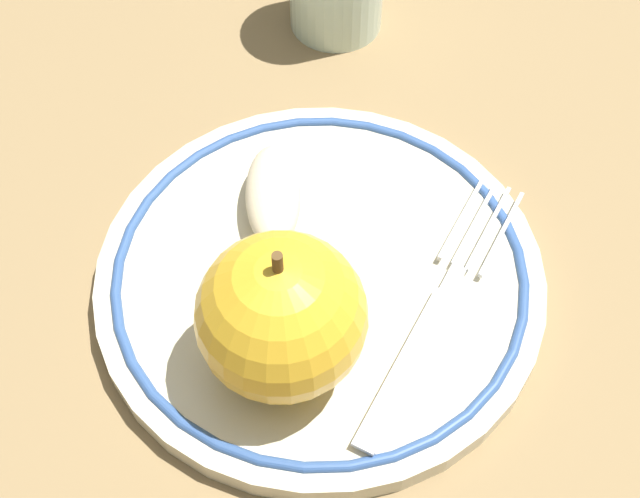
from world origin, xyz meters
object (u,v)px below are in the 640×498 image
(apple_red_whole, at_px, (275,312))
(fork, at_px, (435,313))
(plate, at_px, (320,278))
(apple_slice_front, at_px, (273,195))

(apple_red_whole, distance_m, fork, 0.09)
(plate, bearing_deg, fork, 12.78)
(apple_slice_front, bearing_deg, apple_red_whole, -179.82)
(apple_slice_front, bearing_deg, fork, -131.99)
(fork, bearing_deg, apple_slice_front, 78.96)
(apple_red_whole, bearing_deg, fork, 53.38)
(apple_slice_front, bearing_deg, plate, -151.05)
(plate, height_order, fork, fork)
(plate, relative_size, apple_slice_front, 3.50)
(plate, xyz_separation_m, apple_red_whole, (0.01, -0.05, 0.05))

